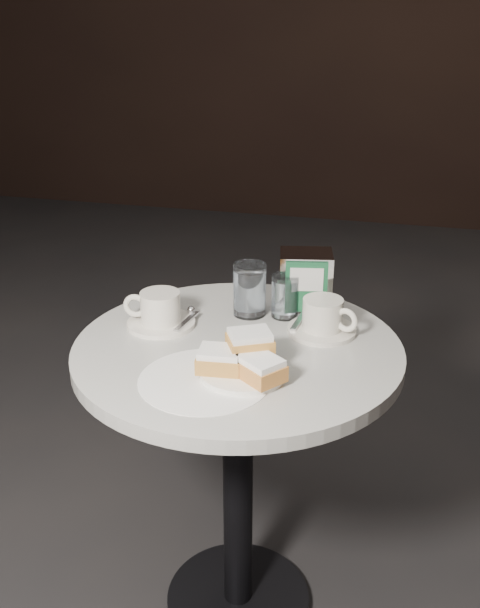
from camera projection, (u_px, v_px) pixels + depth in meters
name	position (u px, v px, depth m)	size (l,w,h in m)	color
ground	(238.00, 603.00, 1.74)	(7.00, 7.00, 0.00)	black
cafe_table	(238.00, 423.00, 1.52)	(0.70, 0.70, 0.74)	black
sugar_spill	(205.00, 380.00, 1.30)	(0.26, 0.26, 0.00)	white
beignet_plate	(243.00, 362.00, 1.30)	(0.20, 0.20, 0.08)	white
coffee_cup_left	(160.00, 311.00, 1.51)	(0.17, 0.17, 0.08)	white
coffee_cup_right	(323.00, 318.00, 1.48)	(0.20, 0.20, 0.08)	silver
water_glass_left	(250.00, 290.00, 1.56)	(0.10, 0.10, 0.12)	white
water_glass_right	(285.00, 297.00, 1.55)	(0.08, 0.08, 0.10)	white
napkin_dispenser	(305.00, 281.00, 1.58)	(0.14, 0.12, 0.14)	white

